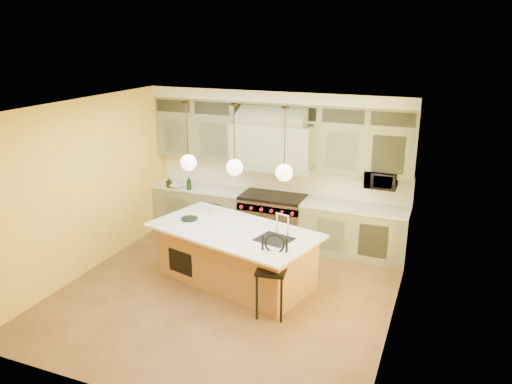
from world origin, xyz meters
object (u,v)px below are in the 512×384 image
at_px(range, 273,219).
at_px(microwave, 381,180).
at_px(counter_stool, 272,271).
at_px(kitchen_island, 236,254).

distance_m(range, microwave, 2.18).
bearing_deg(microwave, counter_stool, -113.21).
distance_m(range, counter_stool, 2.57).
distance_m(range, kitchen_island, 1.70).
relative_size(kitchen_island, counter_stool, 2.49).
xyz_separation_m(counter_stool, microwave, (1.08, 2.52, 0.78)).
height_order(range, kitchen_island, kitchen_island).
bearing_deg(counter_stool, range, 101.66).
relative_size(range, microwave, 2.21).
relative_size(counter_stool, microwave, 2.18).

